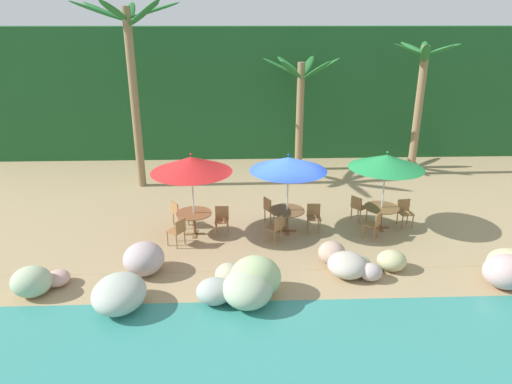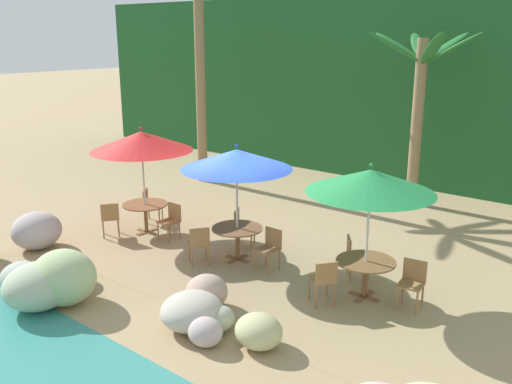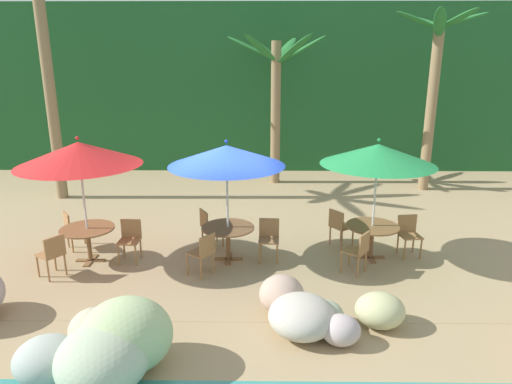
{
  "view_description": "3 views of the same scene",
  "coord_description": "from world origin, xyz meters",
  "px_view_note": "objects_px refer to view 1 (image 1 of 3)",
  "views": [
    {
      "loc": [
        -1.3,
        -13.28,
        6.34
      ],
      "look_at": [
        -0.78,
        0.44,
        1.11
      ],
      "focal_mm": 32.07,
      "sensor_mm": 36.0,
      "label": 1
    },
    {
      "loc": [
        7.61,
        -8.75,
        4.75
      ],
      "look_at": [
        0.15,
        0.45,
        1.39
      ],
      "focal_mm": 39.2,
      "sensor_mm": 36.0,
      "label": 2
    },
    {
      "loc": [
        0.86,
        -9.06,
        4.08
      ],
      "look_at": [
        0.74,
        0.24,
        1.36
      ],
      "focal_mm": 32.01,
      "sensor_mm": 36.0,
      "label": 3
    }
  ],
  "objects_px": {
    "chair_red_inland": "(178,212)",
    "dining_table_blue": "(287,214)",
    "umbrella_blue": "(288,164)",
    "chair_blue_inland": "(270,208)",
    "chair_red_seaward": "(222,218)",
    "umbrella_red": "(191,164)",
    "chair_red_left": "(178,230)",
    "dining_table_red": "(194,216)",
    "chair_blue_seaward": "(314,216)",
    "palm_tree_nearest": "(131,62)",
    "chair_green_left": "(374,224)",
    "chair_green_inland": "(358,206)",
    "chair_green_seaward": "(405,211)",
    "palm_tree_second": "(300,94)",
    "umbrella_green": "(387,161)",
    "chair_blue_left": "(275,227)",
    "palm_tree_third": "(421,88)",
    "dining_table_green": "(381,211)"
  },
  "relations": [
    {
      "from": "chair_green_seaward",
      "to": "chair_green_inland",
      "type": "relative_size",
      "value": 1.0
    },
    {
      "from": "palm_tree_second",
      "to": "umbrella_green",
      "type": "bearing_deg",
      "value": -73.38
    },
    {
      "from": "dining_table_blue",
      "to": "chair_green_inland",
      "type": "xyz_separation_m",
      "value": [
        2.44,
        0.74,
        -0.1
      ]
    },
    {
      "from": "dining_table_green",
      "to": "chair_green_seaward",
      "type": "relative_size",
      "value": 1.26
    },
    {
      "from": "umbrella_blue",
      "to": "umbrella_green",
      "type": "distance_m",
      "value": 3.02
    },
    {
      "from": "chair_red_left",
      "to": "dining_table_green",
      "type": "bearing_deg",
      "value": 8.77
    },
    {
      "from": "chair_green_inland",
      "to": "dining_table_green",
      "type": "bearing_deg",
      "value": -46.81
    },
    {
      "from": "chair_red_seaward",
      "to": "chair_blue_seaward",
      "type": "height_order",
      "value": "same"
    },
    {
      "from": "chair_blue_inland",
      "to": "palm_tree_nearest",
      "type": "xyz_separation_m",
      "value": [
        -4.92,
        3.8,
        4.32
      ]
    },
    {
      "from": "dining_table_blue",
      "to": "palm_tree_third",
      "type": "xyz_separation_m",
      "value": [
        5.96,
        5.53,
        3.05
      ]
    },
    {
      "from": "chair_blue_left",
      "to": "chair_green_left",
      "type": "bearing_deg",
      "value": 2.39
    },
    {
      "from": "chair_red_inland",
      "to": "dining_table_blue",
      "type": "xyz_separation_m",
      "value": [
        3.47,
        -0.53,
        0.1
      ]
    },
    {
      "from": "chair_blue_inland",
      "to": "chair_blue_left",
      "type": "height_order",
      "value": "same"
    },
    {
      "from": "chair_blue_inland",
      "to": "palm_tree_nearest",
      "type": "distance_m",
      "value": 7.57
    },
    {
      "from": "dining_table_blue",
      "to": "chair_blue_seaward",
      "type": "xyz_separation_m",
      "value": [
        0.85,
        0.05,
        -0.1
      ]
    },
    {
      "from": "umbrella_blue",
      "to": "palm_tree_nearest",
      "type": "bearing_deg",
      "value": 140.15
    },
    {
      "from": "chair_red_left",
      "to": "chair_blue_inland",
      "type": "bearing_deg",
      "value": 28.92
    },
    {
      "from": "chair_red_inland",
      "to": "chair_blue_seaward",
      "type": "relative_size",
      "value": 1.0
    },
    {
      "from": "umbrella_red",
      "to": "chair_blue_seaward",
      "type": "relative_size",
      "value": 3.04
    },
    {
      "from": "chair_blue_left",
      "to": "umbrella_green",
      "type": "bearing_deg",
      "value": 14.08
    },
    {
      "from": "chair_blue_inland",
      "to": "palm_tree_nearest",
      "type": "height_order",
      "value": "palm_tree_nearest"
    },
    {
      "from": "chair_red_inland",
      "to": "palm_tree_third",
      "type": "xyz_separation_m",
      "value": [
        9.43,
        5.01,
        3.15
      ]
    },
    {
      "from": "chair_red_seaward",
      "to": "chair_red_left",
      "type": "xyz_separation_m",
      "value": [
        -1.27,
        -0.81,
        0.0
      ]
    },
    {
      "from": "dining_table_red",
      "to": "chair_blue_seaward",
      "type": "height_order",
      "value": "chair_blue_seaward"
    },
    {
      "from": "dining_table_green",
      "to": "chair_green_seaward",
      "type": "bearing_deg",
      "value": 13.68
    },
    {
      "from": "umbrella_blue",
      "to": "chair_blue_inland",
      "type": "relative_size",
      "value": 2.95
    },
    {
      "from": "palm_tree_nearest",
      "to": "dining_table_red",
      "type": "bearing_deg",
      "value": -61.46
    },
    {
      "from": "dining_table_blue",
      "to": "palm_tree_second",
      "type": "relative_size",
      "value": 0.23
    },
    {
      "from": "chair_green_seaward",
      "to": "chair_red_inland",
      "type": "bearing_deg",
      "value": 178.42
    },
    {
      "from": "chair_red_inland",
      "to": "chair_blue_inland",
      "type": "height_order",
      "value": "same"
    },
    {
      "from": "chair_red_inland",
      "to": "chair_red_left",
      "type": "xyz_separation_m",
      "value": [
        0.16,
        -1.38,
        0.0
      ]
    },
    {
      "from": "chair_red_left",
      "to": "umbrella_blue",
      "type": "bearing_deg",
      "value": 14.5
    },
    {
      "from": "palm_tree_nearest",
      "to": "chair_blue_seaward",
      "type": "bearing_deg",
      "value": -35.46
    },
    {
      "from": "chair_green_inland",
      "to": "palm_tree_nearest",
      "type": "relative_size",
      "value": 0.12
    },
    {
      "from": "dining_table_blue",
      "to": "chair_red_inland",
      "type": "bearing_deg",
      "value": 171.38
    },
    {
      "from": "palm_tree_third",
      "to": "dining_table_blue",
      "type": "bearing_deg",
      "value": -137.12
    },
    {
      "from": "umbrella_red",
      "to": "chair_blue_inland",
      "type": "xyz_separation_m",
      "value": [
        2.41,
        0.81,
        -1.78
      ]
    },
    {
      "from": "umbrella_blue",
      "to": "chair_blue_inland",
      "type": "bearing_deg",
      "value": 124.59
    },
    {
      "from": "chair_red_seaward",
      "to": "chair_green_left",
      "type": "relative_size",
      "value": 1.0
    },
    {
      "from": "chair_blue_inland",
      "to": "chair_green_left",
      "type": "height_order",
      "value": "same"
    },
    {
      "from": "chair_green_seaward",
      "to": "chair_red_left",
      "type": "bearing_deg",
      "value": -170.65
    },
    {
      "from": "chair_red_left",
      "to": "chair_blue_inland",
      "type": "relative_size",
      "value": 1.0
    },
    {
      "from": "chair_red_inland",
      "to": "chair_green_left",
      "type": "height_order",
      "value": "same"
    },
    {
      "from": "umbrella_red",
      "to": "chair_blue_seaward",
      "type": "bearing_deg",
      "value": 2.43
    },
    {
      "from": "chair_red_seaward",
      "to": "chair_red_inland",
      "type": "xyz_separation_m",
      "value": [
        -1.43,
        0.57,
        0.0
      ]
    },
    {
      "from": "umbrella_red",
      "to": "umbrella_green",
      "type": "relative_size",
      "value": 1.03
    },
    {
      "from": "chair_green_seaward",
      "to": "palm_tree_second",
      "type": "bearing_deg",
      "value": 114.01
    },
    {
      "from": "umbrella_green",
      "to": "chair_green_seaward",
      "type": "distance_m",
      "value": 1.94
    },
    {
      "from": "dining_table_green",
      "to": "chair_green_left",
      "type": "bearing_deg",
      "value": -120.24
    },
    {
      "from": "chair_green_left",
      "to": "dining_table_green",
      "type": "bearing_deg",
      "value": 59.76
    }
  ]
}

